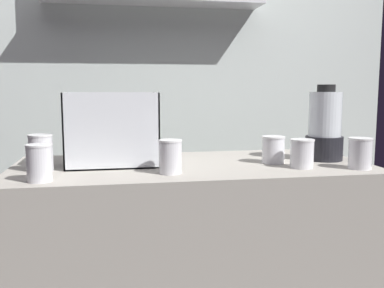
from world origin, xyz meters
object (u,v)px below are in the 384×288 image
at_px(juice_cup_carrot_far_left, 41,155).
at_px(juice_cup_mango_rightmost, 360,155).
at_px(carrot_display_bin, 113,142).
at_px(juice_cup_beet_far_right, 302,155).
at_px(blender_pitcher, 324,127).
at_px(juice_cup_carrot_middle, 170,158).
at_px(juice_cup_pomegranate_right, 273,151).
at_px(juice_cup_pomegranate_left, 39,165).

bearing_deg(juice_cup_carrot_far_left, juice_cup_mango_rightmost, -8.13).
height_order(carrot_display_bin, juice_cup_beet_far_right, carrot_display_bin).
distance_m(blender_pitcher, juice_cup_carrot_middle, 0.70).
bearing_deg(juice_cup_beet_far_right, juice_cup_carrot_middle, -177.84).
relative_size(carrot_display_bin, juice_cup_carrot_middle, 2.93).
distance_m(blender_pitcher, juice_cup_beet_far_right, 0.25).
xyz_separation_m(carrot_display_bin, juice_cup_carrot_far_left, (-0.26, -0.08, -0.03)).
xyz_separation_m(juice_cup_carrot_middle, juice_cup_pomegranate_right, (0.44, 0.14, -0.01)).
xyz_separation_m(juice_cup_pomegranate_right, juice_cup_beet_far_right, (0.07, -0.12, 0.00)).
distance_m(blender_pitcher, juice_cup_mango_rightmost, 0.24).
bearing_deg(carrot_display_bin, juice_cup_beet_far_right, -15.02).
xyz_separation_m(juice_cup_beet_far_right, juice_cup_mango_rightmost, (0.21, -0.06, 0.00)).
distance_m(juice_cup_carrot_middle, juice_cup_beet_far_right, 0.50).
bearing_deg(juice_cup_mango_rightmost, juice_cup_carrot_middle, 176.99).
distance_m(juice_cup_carrot_far_left, juice_cup_pomegranate_left, 0.19).
bearing_deg(juice_cup_carrot_middle, juice_cup_pomegranate_left, -172.72).
xyz_separation_m(carrot_display_bin, juice_cup_pomegranate_left, (-0.24, -0.26, -0.04)).
bearing_deg(juice_cup_carrot_middle, juice_cup_beet_far_right, 2.16).
relative_size(blender_pitcher, juice_cup_beet_far_right, 2.88).
height_order(juice_cup_carrot_far_left, juice_cup_carrot_middle, juice_cup_carrot_far_left).
height_order(juice_cup_pomegranate_right, juice_cup_beet_far_right, same).
distance_m(blender_pitcher, juice_cup_pomegranate_right, 0.26).
height_order(carrot_display_bin, juice_cup_pomegranate_left, carrot_display_bin).
xyz_separation_m(juice_cup_carrot_middle, juice_cup_beet_far_right, (0.50, 0.02, -0.01)).
height_order(carrot_display_bin, juice_cup_mango_rightmost, carrot_display_bin).
height_order(juice_cup_carrot_far_left, juice_cup_pomegranate_right, juice_cup_carrot_far_left).
relative_size(carrot_display_bin, blender_pitcher, 1.12).
bearing_deg(blender_pitcher, juice_cup_mango_rightmost, -80.51).
relative_size(juice_cup_pomegranate_right, juice_cup_mango_rightmost, 0.93).
bearing_deg(juice_cup_pomegranate_right, carrot_display_bin, 173.92).
xyz_separation_m(juice_cup_pomegranate_left, juice_cup_pomegranate_right, (0.87, 0.20, -0.01)).
bearing_deg(juice_cup_beet_far_right, juice_cup_carrot_far_left, 173.45).
relative_size(blender_pitcher, juice_cup_mango_rightmost, 2.70).
xyz_separation_m(juice_cup_carrot_far_left, juice_cup_beet_far_right, (0.96, -0.11, -0.01)).
relative_size(juice_cup_carrot_far_left, juice_cup_pomegranate_right, 1.23).
distance_m(juice_cup_carrot_far_left, juice_cup_beet_far_right, 0.97).
distance_m(juice_cup_carrot_far_left, juice_cup_pomegranate_right, 0.89).
xyz_separation_m(juice_cup_carrot_far_left, juice_cup_pomegranate_right, (0.89, 0.01, -0.01)).
bearing_deg(juice_cup_beet_far_right, juice_cup_mango_rightmost, -15.31).
distance_m(blender_pitcher, juice_cup_pomegranate_left, 1.14).
xyz_separation_m(blender_pitcher, juice_cup_pomegranate_right, (-0.24, -0.04, -0.09)).
bearing_deg(blender_pitcher, juice_cup_pomegranate_right, -170.34).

